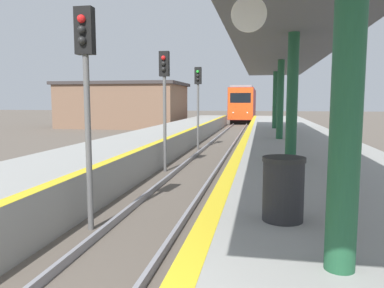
{
  "coord_description": "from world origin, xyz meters",
  "views": [
    {
      "loc": [
        2.33,
        -1.69,
        2.63
      ],
      "look_at": [
        -1.09,
        16.67,
        0.49
      ],
      "focal_mm": 35.0,
      "sensor_mm": 36.0,
      "label": 1
    }
  ],
  "objects_px": {
    "signal_mid": "(164,88)",
    "signal_far": "(198,92)",
    "train": "(244,104)",
    "trash_bin": "(283,189)",
    "signal_near": "(86,77)"
  },
  "relations": [
    {
      "from": "signal_mid",
      "to": "signal_far",
      "type": "xyz_separation_m",
      "value": [
        0.15,
        6.51,
        0.0
      ]
    },
    {
      "from": "train",
      "to": "trash_bin",
      "type": "relative_size",
      "value": 19.5
    },
    {
      "from": "signal_near",
      "to": "signal_far",
      "type": "distance_m",
      "value": 13.03
    },
    {
      "from": "train",
      "to": "signal_mid",
      "type": "relative_size",
      "value": 3.76
    },
    {
      "from": "signal_near",
      "to": "trash_bin",
      "type": "height_order",
      "value": "signal_near"
    },
    {
      "from": "signal_mid",
      "to": "signal_far",
      "type": "bearing_deg",
      "value": 88.71
    },
    {
      "from": "signal_near",
      "to": "signal_mid",
      "type": "bearing_deg",
      "value": 91.1
    },
    {
      "from": "signal_near",
      "to": "signal_mid",
      "type": "distance_m",
      "value": 6.52
    },
    {
      "from": "signal_mid",
      "to": "signal_far",
      "type": "distance_m",
      "value": 6.52
    },
    {
      "from": "trash_bin",
      "to": "signal_mid",
      "type": "bearing_deg",
      "value": 114.44
    },
    {
      "from": "signal_mid",
      "to": "signal_near",
      "type": "bearing_deg",
      "value": -88.9
    },
    {
      "from": "signal_near",
      "to": "signal_mid",
      "type": "height_order",
      "value": "same"
    },
    {
      "from": "train",
      "to": "signal_far",
      "type": "distance_m",
      "value": 29.86
    },
    {
      "from": "train",
      "to": "trash_bin",
      "type": "distance_m",
      "value": 44.87
    },
    {
      "from": "signal_mid",
      "to": "signal_far",
      "type": "relative_size",
      "value": 1.0
    }
  ]
}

